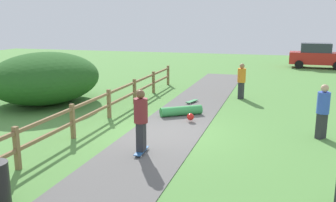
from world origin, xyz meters
name	(u,v)px	position (x,y,z in m)	size (l,w,h in m)	color
ground_plane	(165,134)	(0.00, 0.00, 0.00)	(60.00, 60.00, 0.00)	#568E42
asphalt_path	(165,133)	(0.00, 0.00, 0.01)	(2.40, 28.00, 0.02)	#605E5B
wooden_fence	(92,108)	(-2.60, 0.00, 0.67)	(0.12, 18.12, 1.10)	olive
bush_large	(46,78)	(-6.43, 2.88, 1.13)	(4.45, 5.34, 2.26)	#23561E
skater_riding	(141,118)	(-0.07, -1.97, 1.02)	(0.40, 0.81, 1.79)	#265999
skater_fallen	(182,111)	(-0.03, 2.30, 0.20)	(1.56, 1.53, 0.36)	green
skateboard_loose	(192,101)	(-0.18, 4.67, 0.09)	(0.42, 0.82, 0.08)	#338C4C
bystander_orange	(242,79)	(1.81, 6.30, 0.91)	(0.46, 0.46, 1.66)	#2D2D33
bystander_blue	(323,109)	(4.82, 0.96, 0.94)	(0.53, 0.53, 1.71)	#2D2D33
parked_car_red	(317,56)	(6.27, 19.58, 0.96)	(4.27, 2.14, 1.92)	red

